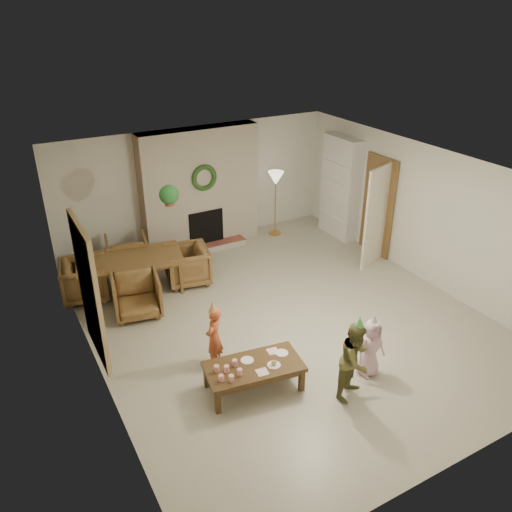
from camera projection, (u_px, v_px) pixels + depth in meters
floor at (283, 318)px, 8.52m from camera, size 7.00×7.00×0.00m
ceiling at (288, 173)px, 7.39m from camera, size 7.00×7.00×0.00m
wall_back at (197, 186)px, 10.69m from camera, size 7.00×0.00×7.00m
wall_front at (467, 382)px, 5.22m from camera, size 7.00×0.00×7.00m
wall_left at (90, 300)px, 6.65m from camera, size 0.00×7.00×7.00m
wall_right at (426, 215)px, 9.26m from camera, size 0.00×7.00×7.00m
fireplace_mass at (200, 189)px, 10.53m from camera, size 2.50×0.40×2.50m
fireplace_hearth at (210, 247)px, 10.79m from camera, size 1.60×0.30×0.12m
fireplace_firebox at (206, 227)px, 10.75m from camera, size 0.75×0.12×0.75m
fireplace_wreath at (204, 178)px, 10.21m from camera, size 0.54×0.10×0.54m
floor_lamp_base at (275, 233)px, 11.56m from camera, size 0.27×0.27×0.03m
floor_lamp_post at (275, 206)px, 11.26m from camera, size 0.03×0.03×1.30m
floor_lamp_shade at (276, 178)px, 10.98m from camera, size 0.35×0.35×0.29m
bookshelf_carcass at (340, 188)px, 11.05m from camera, size 0.30×1.00×2.20m
bookshelf_shelf_a at (337, 216)px, 11.33m from camera, size 0.30×0.92×0.03m
bookshelf_shelf_b at (339, 199)px, 11.15m from camera, size 0.30×0.92×0.03m
bookshelf_shelf_c at (340, 181)px, 10.97m from camera, size 0.30×0.92×0.03m
bookshelf_shelf_d at (341, 163)px, 10.79m from camera, size 0.30×0.92×0.03m
books_row_lower at (341, 212)px, 11.14m from camera, size 0.20×0.40×0.24m
books_row_mid at (337, 192)px, 11.12m from camera, size 0.20×0.44×0.24m
books_row_upper at (343, 177)px, 10.83m from camera, size 0.20×0.36×0.22m
door_frame at (378, 206)px, 10.28m from camera, size 0.05×0.86×2.04m
door_leaf at (376, 217)px, 9.83m from camera, size 0.77×0.32×2.00m
curtain_panel at (89, 292)px, 6.83m from camera, size 0.06×1.20×2.00m
dining_table at (132, 275)px, 9.17m from camera, size 1.99×1.35×0.64m
dining_chair_near at (137, 295)px, 8.47m from camera, size 0.89×0.91×0.71m
dining_chair_far at (127, 254)px, 9.84m from camera, size 0.89×0.91×0.71m
dining_chair_left at (85, 280)px, 8.93m from camera, size 0.91×0.89×0.71m
dining_chair_right at (187, 265)px, 9.44m from camera, size 0.91×0.89×0.71m
hanging_plant_cord at (168, 181)px, 8.16m from camera, size 0.01×0.01×0.70m
hanging_plant_pot at (169, 202)px, 8.31m from camera, size 0.16×0.16×0.12m
hanging_plant_foliage at (169, 195)px, 8.26m from camera, size 0.32×0.32×0.32m
coffee_table_top at (254, 367)px, 6.81m from camera, size 1.38×0.83×0.06m
coffee_table_apron at (254, 371)px, 6.85m from camera, size 1.26×0.72×0.08m
coffee_leg_fl at (218, 402)px, 6.50m from camera, size 0.08×0.08×0.34m
coffee_leg_fr at (302, 380)px, 6.87m from camera, size 0.08×0.08×0.34m
coffee_leg_bl at (206, 376)px, 6.94m from camera, size 0.08×0.08×0.34m
coffee_leg_br at (286, 357)px, 7.31m from camera, size 0.08×0.08×0.34m
cup_a at (221, 378)px, 6.50m from camera, size 0.08×0.08×0.09m
cup_b at (217, 368)px, 6.67m from camera, size 0.08×0.08×0.09m
cup_c at (231, 378)px, 6.50m from camera, size 0.08×0.08×0.09m
cup_d at (227, 369)px, 6.66m from camera, size 0.08×0.08×0.09m
cup_e at (240, 372)px, 6.61m from camera, size 0.08×0.08×0.09m
cup_f at (235, 363)px, 6.77m from camera, size 0.08×0.08×0.09m
plate_a at (247, 360)px, 6.88m from camera, size 0.20×0.20×0.01m
plate_b at (274, 365)px, 6.80m from camera, size 0.20×0.20×0.01m
plate_c at (282, 353)px, 7.02m from camera, size 0.20×0.20×0.01m
food_scoop at (274, 362)px, 6.78m from camera, size 0.08×0.08×0.07m
napkin_left at (262, 372)px, 6.67m from camera, size 0.17×0.17×0.01m
napkin_right at (273, 351)px, 7.06m from camera, size 0.17×0.17×0.01m
child_red at (214, 337)px, 7.22m from camera, size 0.41×0.40×0.95m
party_hat_red at (213, 306)px, 6.99m from camera, size 0.17×0.17×0.18m
child_plaid at (355, 360)px, 6.64m from camera, size 0.66×0.61×1.11m
party_hat_plaid at (360, 322)px, 6.37m from camera, size 0.14×0.14×0.18m
child_pink at (371, 348)px, 7.07m from camera, size 0.44×0.30×0.88m
party_hat_pink at (374, 319)px, 6.85m from camera, size 0.14×0.14×0.16m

